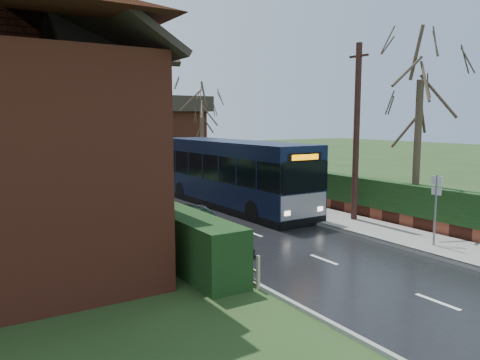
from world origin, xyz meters
TOP-DOWN VIEW (x-y plane):
  - ground at (0.00, 0.00)m, footprint 140.00×140.00m
  - road at (0.00, 10.00)m, footprint 6.00×100.00m
  - pavement at (4.25, 10.00)m, footprint 2.50×100.00m
  - kerb_right at (3.05, 10.00)m, footprint 0.12×100.00m
  - kerb_left at (-3.05, 10.00)m, footprint 0.12×100.00m
  - front_hedge at (-3.90, 5.00)m, footprint 1.20×16.00m
  - picket_fence at (-3.15, 5.00)m, footprint 0.10×16.00m
  - right_wall_hedge at (5.80, 10.00)m, footprint 0.60×50.00m
  - bus at (2.20, 7.16)m, footprint 2.70×10.95m
  - car_silver at (-2.20, 2.35)m, footprint 2.37×3.93m
  - car_green at (-2.90, 1.36)m, footprint 2.99×5.08m
  - car_distant at (0.96, 42.75)m, footprint 2.08×4.40m
  - bus_stop_sign at (4.00, -3.00)m, footprint 0.07×0.38m
  - telegraph_pole at (4.80, 1.46)m, footprint 0.26×0.96m
  - tree_right_near at (6.03, -0.62)m, footprint 3.89×3.89m
  - tree_right_far at (6.00, 17.81)m, footprint 3.87×3.87m

SIDE VIEW (x-z plane):
  - ground at x=0.00m, z-range 0.00..0.00m
  - road at x=0.00m, z-range 0.00..0.02m
  - kerb_left at x=-3.05m, z-range 0.00..0.10m
  - pavement at x=4.25m, z-range 0.00..0.14m
  - kerb_right at x=3.05m, z-range 0.00..0.14m
  - picket_fence at x=-3.15m, z-range 0.00..0.90m
  - car_silver at x=-2.20m, z-range 0.00..1.25m
  - car_green at x=-2.90m, z-range 0.00..1.38m
  - car_distant at x=0.96m, z-range 0.00..1.39m
  - front_hedge at x=-3.90m, z-range 0.00..1.60m
  - right_wall_hedge at x=5.80m, z-range 0.12..1.92m
  - bus at x=2.20m, z-range -0.01..3.30m
  - bus_stop_sign at x=4.00m, z-range 0.40..2.93m
  - telegraph_pole at x=4.80m, z-range 0.05..7.50m
  - tree_right_far at x=6.00m, z-range 1.85..9.33m
  - tree_right_near at x=6.03m, z-range 2.08..10.48m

